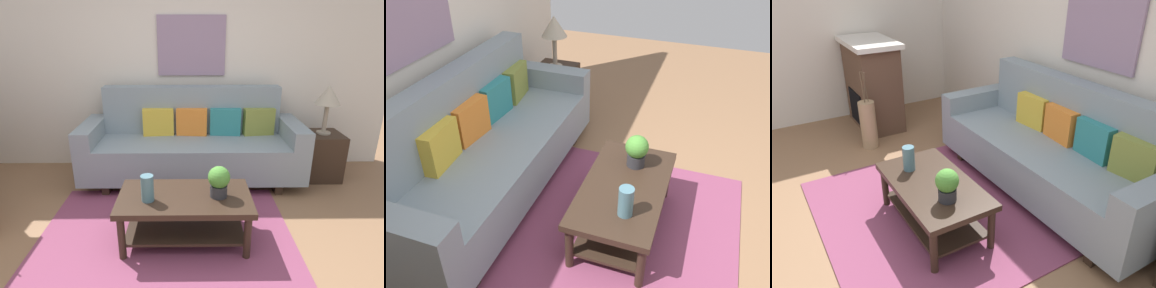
% 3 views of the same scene
% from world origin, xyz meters
% --- Properties ---
extents(ground_plane, '(9.51, 9.51, 0.00)m').
position_xyz_m(ground_plane, '(0.00, 0.00, 0.00)').
color(ground_plane, '#8C6647').
extents(wall_back, '(5.51, 0.10, 2.70)m').
position_xyz_m(wall_back, '(0.00, 2.24, 1.35)').
color(wall_back, silver).
rests_on(wall_back, ground_plane).
extents(wall_left, '(0.10, 5.19, 2.70)m').
position_xyz_m(wall_left, '(-2.80, 0.60, 1.35)').
color(wall_left, silver).
rests_on(wall_left, ground_plane).
extents(area_rug, '(2.21, 1.75, 0.01)m').
position_xyz_m(area_rug, '(0.00, 0.50, 0.01)').
color(area_rug, '#843D5B').
rests_on(area_rug, ground_plane).
extents(couch, '(2.50, 0.84, 1.08)m').
position_xyz_m(couch, '(0.24, 1.71, 0.43)').
color(couch, gray).
rests_on(couch, ground_plane).
extents(throw_pillow_mustard, '(0.37, 0.15, 0.32)m').
position_xyz_m(throw_pillow_mustard, '(-0.16, 1.83, 0.68)').
color(throw_pillow_mustard, gold).
rests_on(throw_pillow_mustard, couch).
extents(throw_pillow_orange, '(0.37, 0.15, 0.32)m').
position_xyz_m(throw_pillow_orange, '(0.24, 1.83, 0.68)').
color(throw_pillow_orange, orange).
rests_on(throw_pillow_orange, couch).
extents(throw_pillow_teal, '(0.37, 0.15, 0.32)m').
position_xyz_m(throw_pillow_teal, '(0.64, 1.83, 0.68)').
color(throw_pillow_teal, teal).
rests_on(throw_pillow_teal, couch).
extents(throw_pillow_olive, '(0.37, 0.16, 0.32)m').
position_xyz_m(throw_pillow_olive, '(1.04, 1.83, 0.68)').
color(throw_pillow_olive, olive).
rests_on(throw_pillow_olive, couch).
extents(coffee_table, '(1.10, 0.60, 0.43)m').
position_xyz_m(coffee_table, '(0.17, 0.51, 0.31)').
color(coffee_table, '#332319').
rests_on(coffee_table, ground_plane).
extents(tabletop_vase, '(0.10, 0.10, 0.22)m').
position_xyz_m(tabletop_vase, '(-0.13, 0.43, 0.54)').
color(tabletop_vase, slate).
rests_on(tabletop_vase, coffee_table).
extents(potted_plant_tabletop, '(0.18, 0.18, 0.26)m').
position_xyz_m(potted_plant_tabletop, '(0.45, 0.49, 0.57)').
color(potted_plant_tabletop, '#2D2D33').
rests_on(potted_plant_tabletop, coffee_table).
extents(fireplace, '(1.02, 0.58, 1.16)m').
position_xyz_m(fireplace, '(-2.20, 0.82, 0.59)').
color(fireplace, brown).
rests_on(fireplace, ground_plane).
extents(floor_vase, '(0.19, 0.19, 0.58)m').
position_xyz_m(floor_vase, '(-1.58, 0.53, 0.29)').
color(floor_vase, tan).
rests_on(floor_vase, ground_plane).
extents(floor_vase_branch_a, '(0.05, 0.03, 0.36)m').
position_xyz_m(floor_vase_branch_a, '(-1.56, 0.53, 0.76)').
color(floor_vase_branch_a, brown).
rests_on(floor_vase_branch_a, floor_vase).
extents(floor_vase_branch_b, '(0.02, 0.04, 0.36)m').
position_xyz_m(floor_vase_branch_b, '(-1.59, 0.55, 0.76)').
color(floor_vase_branch_b, brown).
rests_on(floor_vase_branch_b, floor_vase).
extents(floor_vase_branch_c, '(0.05, 0.02, 0.36)m').
position_xyz_m(floor_vase_branch_c, '(-1.59, 0.51, 0.76)').
color(floor_vase_branch_c, brown).
rests_on(floor_vase_branch_c, floor_vase).
extents(framed_painting, '(0.81, 0.03, 0.70)m').
position_xyz_m(framed_painting, '(0.24, 2.17, 1.53)').
color(framed_painting, gray).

